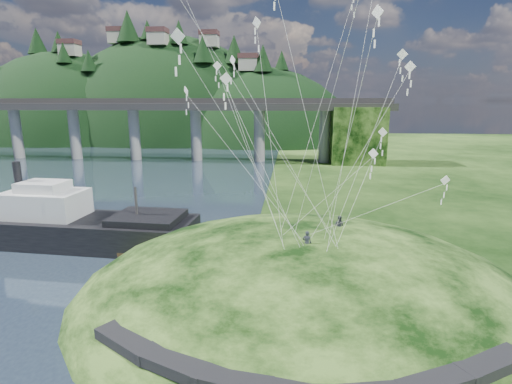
{
  "coord_description": "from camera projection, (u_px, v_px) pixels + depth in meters",
  "views": [
    {
      "loc": [
        6.92,
        -26.15,
        14.4
      ],
      "look_at": [
        4.0,
        6.0,
        7.0
      ],
      "focal_mm": 28.0,
      "sensor_mm": 36.0,
      "label": 1
    }
  ],
  "objects": [
    {
      "name": "far_ridge",
      "position": [
        160.0,
        159.0,
        153.31
      ],
      "size": [
        153.0,
        70.0,
        94.5
      ],
      "color": "black",
      "rests_on": "ground"
    },
    {
      "name": "kite_flyers",
      "position": [
        330.0,
        220.0,
        29.61
      ],
      "size": [
        3.47,
        4.98,
        1.76
      ],
      "color": "#292C37",
      "rests_on": "ground"
    },
    {
      "name": "bridge",
      "position": [
        156.0,
        120.0,
        97.39
      ],
      "size": [
        160.0,
        11.0,
        15.0
      ],
      "color": "#2D2B2B",
      "rests_on": "ground"
    },
    {
      "name": "work_barge",
      "position": [
        73.0,
        224.0,
        40.67
      ],
      "size": [
        24.45,
        8.11,
        8.43
      ],
      "color": "black",
      "rests_on": "ground"
    },
    {
      "name": "grass_hill",
      "position": [
        303.0,
        312.0,
        30.78
      ],
      "size": [
        36.0,
        32.0,
        13.0
      ],
      "color": "black",
      "rests_on": "ground"
    },
    {
      "name": "ground",
      "position": [
        194.0,
        302.0,
        29.21
      ],
      "size": [
        320.0,
        320.0,
        0.0
      ],
      "primitive_type": "plane",
      "color": "black",
      "rests_on": "ground"
    },
    {
      "name": "kite_swarm",
      "position": [
        296.0,
        49.0,
        27.42
      ],
      "size": [
        20.78,
        16.22,
        18.13
      ],
      "color": "white",
      "rests_on": "ground"
    },
    {
      "name": "wooden_dock",
      "position": [
        153.0,
        253.0,
        37.44
      ],
      "size": [
        14.9,
        3.85,
        1.05
      ],
      "color": "#372516",
      "rests_on": "ground"
    },
    {
      "name": "footpath",
      "position": [
        299.0,
        371.0,
        18.63
      ],
      "size": [
        22.29,
        5.84,
        0.83
      ],
      "color": "black",
      "rests_on": "ground"
    }
  ]
}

